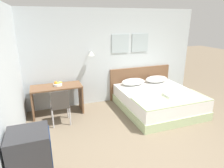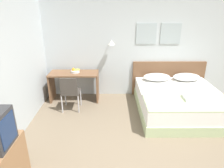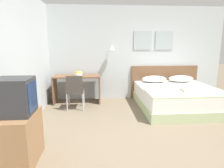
{
  "view_description": "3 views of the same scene",
  "coord_description": "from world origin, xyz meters",
  "px_view_note": "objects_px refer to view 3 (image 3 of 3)",
  "views": [
    {
      "loc": [
        -1.84,
        -2.38,
        2.4
      ],
      "look_at": [
        -0.4,
        1.55,
        1.01
      ],
      "focal_mm": 32.0,
      "sensor_mm": 36.0,
      "label": 1
    },
    {
      "loc": [
        -0.56,
        -2.32,
        2.37
      ],
      "look_at": [
        -0.54,
        1.81,
        0.74
      ],
      "focal_mm": 32.0,
      "sensor_mm": 36.0,
      "label": 2
    },
    {
      "loc": [
        -0.99,
        -2.84,
        1.63
      ],
      "look_at": [
        -0.63,
        1.67,
        0.7
      ],
      "focal_mm": 32.0,
      "sensor_mm": 36.0,
      "label": 3
    }
  ],
  "objects_px": {
    "television": "(15,97)",
    "desk_chair": "(75,89)",
    "throw_blanket": "(188,93)",
    "headboard": "(164,82)",
    "tv_stand": "(19,139)",
    "desk": "(77,84)",
    "fruit_bowl": "(78,74)",
    "pillow_left": "(154,79)",
    "bed": "(177,98)",
    "folded_towel_near_foot": "(190,90)",
    "pillow_right": "(181,79)"
  },
  "relations": [
    {
      "from": "pillow_left",
      "to": "desk",
      "type": "height_order",
      "value": "desk"
    },
    {
      "from": "folded_towel_near_foot",
      "to": "bed",
      "type": "bearing_deg",
      "value": 102.59
    },
    {
      "from": "headboard",
      "to": "television",
      "type": "distance_m",
      "value": 4.43
    },
    {
      "from": "throw_blanket",
      "to": "bed",
      "type": "bearing_deg",
      "value": 90.0
    },
    {
      "from": "bed",
      "to": "fruit_bowl",
      "type": "xyz_separation_m",
      "value": [
        -2.52,
        0.72,
        0.54
      ]
    },
    {
      "from": "bed",
      "to": "headboard",
      "type": "relative_size",
      "value": 1.01
    },
    {
      "from": "bed",
      "to": "headboard",
      "type": "bearing_deg",
      "value": 90.0
    },
    {
      "from": "headboard",
      "to": "tv_stand",
      "type": "distance_m",
      "value": 4.41
    },
    {
      "from": "bed",
      "to": "desk",
      "type": "bearing_deg",
      "value": 164.55
    },
    {
      "from": "headboard",
      "to": "desk_chair",
      "type": "xyz_separation_m",
      "value": [
        -2.55,
        -0.95,
        0.04
      ]
    },
    {
      "from": "folded_towel_near_foot",
      "to": "fruit_bowl",
      "type": "distance_m",
      "value": 2.87
    },
    {
      "from": "bed",
      "to": "pillow_right",
      "type": "bearing_deg",
      "value": 62.06
    },
    {
      "from": "throw_blanket",
      "to": "tv_stand",
      "type": "relative_size",
      "value": 2.5
    },
    {
      "from": "headboard",
      "to": "pillow_left",
      "type": "relative_size",
      "value": 2.83
    },
    {
      "from": "headboard",
      "to": "fruit_bowl",
      "type": "xyz_separation_m",
      "value": [
        -2.52,
        -0.31,
        0.32
      ]
    },
    {
      "from": "throw_blanket",
      "to": "desk_chair",
      "type": "relative_size",
      "value": 2.09
    },
    {
      "from": "bed",
      "to": "desk",
      "type": "height_order",
      "value": "desk"
    },
    {
      "from": "tv_stand",
      "to": "fruit_bowl",
      "type": "bearing_deg",
      "value": 78.51
    },
    {
      "from": "fruit_bowl",
      "to": "pillow_left",
      "type": "bearing_deg",
      "value": 0.4
    },
    {
      "from": "pillow_right",
      "to": "desk",
      "type": "height_order",
      "value": "desk"
    },
    {
      "from": "fruit_bowl",
      "to": "tv_stand",
      "type": "relative_size",
      "value": 0.33
    },
    {
      "from": "bed",
      "to": "fruit_bowl",
      "type": "bearing_deg",
      "value": 163.98
    },
    {
      "from": "headboard",
      "to": "throw_blanket",
      "type": "xyz_separation_m",
      "value": [
        -0.0,
        -1.61,
        0.06
      ]
    },
    {
      "from": "desk",
      "to": "tv_stand",
      "type": "xyz_separation_m",
      "value": [
        -0.54,
        -2.81,
        -0.18
      ]
    },
    {
      "from": "pillow_left",
      "to": "desk",
      "type": "relative_size",
      "value": 0.56
    },
    {
      "from": "pillow_left",
      "to": "bed",
      "type": "bearing_deg",
      "value": -62.06
    },
    {
      "from": "pillow_right",
      "to": "tv_stand",
      "type": "distance_m",
      "value": 4.51
    },
    {
      "from": "folded_towel_near_foot",
      "to": "throw_blanket",
      "type": "bearing_deg",
      "value": -125.07
    },
    {
      "from": "desk",
      "to": "television",
      "type": "xyz_separation_m",
      "value": [
        -0.54,
        -2.81,
        0.41
      ]
    },
    {
      "from": "tv_stand",
      "to": "folded_towel_near_foot",
      "type": "bearing_deg",
      "value": 27.53
    },
    {
      "from": "desk_chair",
      "to": "headboard",
      "type": "bearing_deg",
      "value": 20.49
    },
    {
      "from": "folded_towel_near_foot",
      "to": "desk",
      "type": "bearing_deg",
      "value": 156.63
    },
    {
      "from": "throw_blanket",
      "to": "desk_chair",
      "type": "bearing_deg",
      "value": 165.47
    },
    {
      "from": "headboard",
      "to": "tv_stand",
      "type": "bearing_deg",
      "value": -134.6
    },
    {
      "from": "folded_towel_near_foot",
      "to": "desk_chair",
      "type": "distance_m",
      "value": 2.7
    },
    {
      "from": "bed",
      "to": "desk_chair",
      "type": "height_order",
      "value": "desk_chair"
    },
    {
      "from": "bed",
      "to": "desk",
      "type": "relative_size",
      "value": 1.6
    },
    {
      "from": "television",
      "to": "desk_chair",
      "type": "bearing_deg",
      "value": 76.07
    },
    {
      "from": "tv_stand",
      "to": "television",
      "type": "height_order",
      "value": "television"
    },
    {
      "from": "pillow_left",
      "to": "pillow_right",
      "type": "xyz_separation_m",
      "value": [
        0.78,
        0.0,
        0.0
      ]
    },
    {
      "from": "fruit_bowl",
      "to": "desk_chair",
      "type": "bearing_deg",
      "value": -92.69
    },
    {
      "from": "desk_chair",
      "to": "television",
      "type": "height_order",
      "value": "television"
    },
    {
      "from": "pillow_left",
      "to": "fruit_bowl",
      "type": "xyz_separation_m",
      "value": [
        -2.13,
        -0.01,
        0.18
      ]
    },
    {
      "from": "pillow_left",
      "to": "tv_stand",
      "type": "distance_m",
      "value": 3.93
    },
    {
      "from": "headboard",
      "to": "folded_towel_near_foot",
      "type": "height_order",
      "value": "headboard"
    },
    {
      "from": "folded_towel_near_foot",
      "to": "tv_stand",
      "type": "bearing_deg",
      "value": -152.47
    },
    {
      "from": "pillow_left",
      "to": "desk_chair",
      "type": "height_order",
      "value": "desk_chair"
    },
    {
      "from": "bed",
      "to": "folded_towel_near_foot",
      "type": "xyz_separation_m",
      "value": [
        0.1,
        -0.44,
        0.32
      ]
    },
    {
      "from": "bed",
      "to": "tv_stand",
      "type": "height_order",
      "value": "tv_stand"
    },
    {
      "from": "pillow_left",
      "to": "fruit_bowl",
      "type": "height_order",
      "value": "fruit_bowl"
    }
  ]
}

